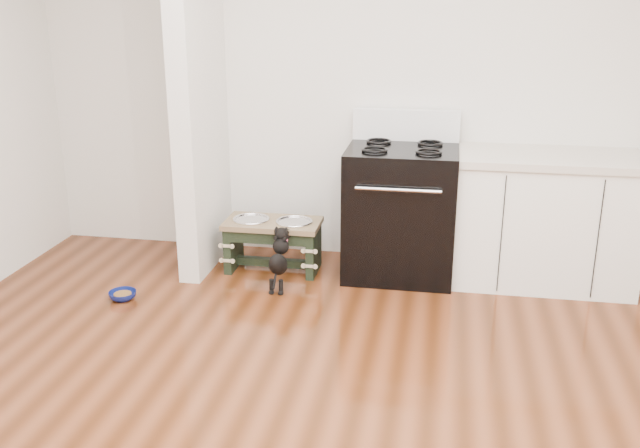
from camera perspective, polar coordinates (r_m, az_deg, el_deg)
The scene contains 8 objects.
ground at distance 3.36m, azimuth -1.06°, elevation -17.51°, with size 5.00×5.00×0.00m, color #431E0C.
room_shell at distance 2.74m, azimuth -1.26°, elevation 11.09°, with size 5.00×5.00×5.00m.
partition_wall at distance 5.10m, azimuth -9.71°, elevation 11.21°, with size 0.15×0.80×2.70m, color silver.
oven_range at distance 5.05m, azimuth 6.47°, elevation 1.16°, with size 0.76×0.69×1.14m.
cabinet_run at distance 5.12m, azimuth 17.48°, elevation 0.33°, with size 1.24×0.64×0.91m.
dog_feeder at distance 5.15m, azimuth -3.80°, elevation -0.91°, with size 0.68×0.37×0.39m.
puppy at distance 4.85m, azimuth -3.28°, elevation -2.65°, with size 0.12×0.35×0.42m.
floor_bowl at distance 4.92m, azimuth -15.51°, elevation -5.53°, with size 0.20×0.20×0.06m.
Camera 1 is at (0.54, -2.66, 1.97)m, focal length 40.00 mm.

